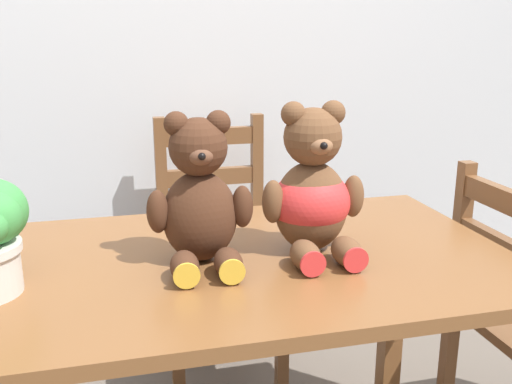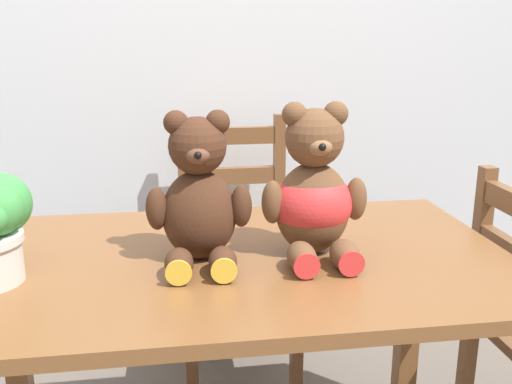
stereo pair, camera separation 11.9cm
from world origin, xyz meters
name	(u,v)px [view 2 (the right image)]	position (x,y,z in m)	size (l,w,h in m)	color
wall_back	(202,13)	(0.00, 1.33, 1.30)	(8.00, 0.04, 2.60)	silver
dining_table	(232,302)	(0.00, 0.37, 0.63)	(1.27, 0.74, 0.74)	brown
wooden_chair_behind	(236,256)	(0.09, 1.06, 0.46)	(0.39, 0.39, 0.95)	brown
teddy_bear_left	(199,198)	(-0.07, 0.36, 0.88)	(0.23, 0.23, 0.33)	#472819
teddy_bear_right	(314,195)	(0.19, 0.37, 0.88)	(0.24, 0.24, 0.35)	brown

